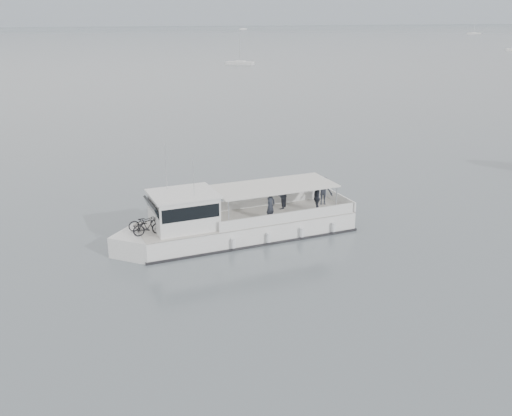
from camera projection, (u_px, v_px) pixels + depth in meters
name	position (u px, v px, depth m)	size (l,w,h in m)	color
ground	(282.00, 245.00, 30.16)	(1400.00, 1400.00, 0.00)	#566165
headland	(75.00, 10.00, 530.32)	(1400.00, 90.00, 28.00)	#939EA8
tour_boat	(227.00, 224.00, 30.55)	(13.58, 4.38, 5.65)	white
moored_fleet	(153.00, 48.00, 190.48)	(344.36, 365.80, 10.47)	white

